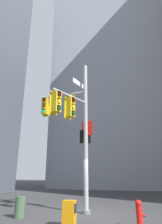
{
  "coord_description": "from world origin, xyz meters",
  "views": [
    {
      "loc": [
        2.23,
        -10.09,
        1.77
      ],
      "look_at": [
        -0.33,
        0.28,
        5.19
      ],
      "focal_mm": 31.4,
      "sensor_mm": 36.0,
      "label": 1
    }
  ],
  "objects_px": {
    "signal_pole_assembly": "(71,117)",
    "fire_hydrant": "(139,213)",
    "newspaper_box": "(69,213)",
    "trash_bin": "(20,207)"
  },
  "relations": [
    {
      "from": "signal_pole_assembly",
      "to": "fire_hydrant",
      "type": "relative_size",
      "value": 8.75
    },
    {
      "from": "signal_pole_assembly",
      "to": "newspaper_box",
      "type": "distance_m",
      "value": 4.88
    },
    {
      "from": "signal_pole_assembly",
      "to": "fire_hydrant",
      "type": "height_order",
      "value": "signal_pole_assembly"
    },
    {
      "from": "newspaper_box",
      "to": "trash_bin",
      "type": "relative_size",
      "value": 1.01
    },
    {
      "from": "fire_hydrant",
      "to": "trash_bin",
      "type": "height_order",
      "value": "fire_hydrant"
    },
    {
      "from": "fire_hydrant",
      "to": "trash_bin",
      "type": "xyz_separation_m",
      "value": [
        -5.0,
        0.53,
        -0.05
      ]
    },
    {
      "from": "signal_pole_assembly",
      "to": "newspaper_box",
      "type": "bearing_deg",
      "value": -73.48
    },
    {
      "from": "signal_pole_assembly",
      "to": "fire_hydrant",
      "type": "distance_m",
      "value": 5.57
    },
    {
      "from": "signal_pole_assembly",
      "to": "fire_hydrant",
      "type": "xyz_separation_m",
      "value": [
        3.1,
        -1.75,
        -4.28
      ]
    },
    {
      "from": "signal_pole_assembly",
      "to": "trash_bin",
      "type": "distance_m",
      "value": 4.88
    }
  ]
}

